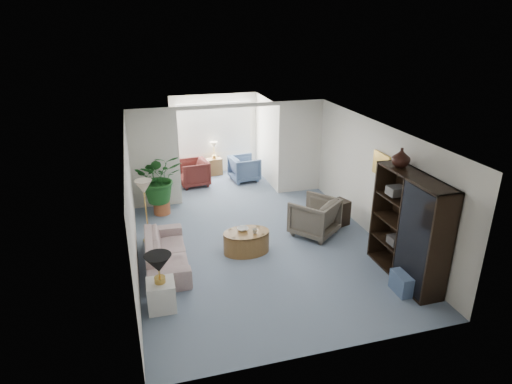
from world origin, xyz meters
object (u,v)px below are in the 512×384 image
object	(u,v)px
framed_picture	(382,165)
coffee_bowl	(243,229)
end_table	(161,295)
ottoman	(407,282)
coffee_table	(246,242)
side_table_dark	(337,213)
sunroom_chair_maroon	(193,173)
coffee_cup	(255,231)
sofa	(166,252)
floor_lamp	(144,187)
sunroom_table	(215,166)
sunroom_chair_blue	(244,169)
plant_pot	(162,207)
wingback_chair	(314,217)
entertainment_cabinet	(409,228)
cabinet_urn	(401,157)
table_lamp	(158,264)

from	to	relation	value
framed_picture	coffee_bowl	xyz separation A→B (m)	(-2.85, 0.32, -1.22)
end_table	ottoman	xyz separation A→B (m)	(4.17, -0.68, -0.07)
coffee_table	side_table_dark	size ratio (longest dim) A/B	1.63
end_table	sunroom_chair_maroon	xyz separation A→B (m)	(1.33, 5.55, 0.12)
ottoman	side_table_dark	bearing A→B (deg)	90.40
coffee_cup	sofa	bearing A→B (deg)	179.49
coffee_table	framed_picture	bearing A→B (deg)	-4.58
floor_lamp	sunroom_table	distance (m)	4.53
sofa	end_table	size ratio (longest dim) A/B	3.95
coffee_cup	sunroom_chair_blue	xyz separation A→B (m)	(0.87, 4.21, -0.13)
side_table_dark	sunroom_chair_maroon	xyz separation A→B (m)	(-2.82, 3.45, 0.08)
plant_pot	end_table	bearing A→B (deg)	-94.50
end_table	floor_lamp	distance (m)	2.65
end_table	floor_lamp	size ratio (longest dim) A/B	1.38
framed_picture	coffee_cup	size ratio (longest dim) A/B	5.00
end_table	wingback_chair	size ratio (longest dim) A/B	0.54
entertainment_cabinet	framed_picture	bearing A→B (deg)	80.92
coffee_cup	sunroom_table	xyz separation A→B (m)	(0.12, 4.96, -0.24)
floor_lamp	coffee_cup	world-z (taller)	floor_lamp
coffee_table	entertainment_cabinet	bearing A→B (deg)	-32.93
entertainment_cabinet	ottoman	xyz separation A→B (m)	(-0.21, -0.45, -0.81)
ottoman	coffee_table	bearing A→B (deg)	138.08
coffee_table	coffee_cup	world-z (taller)	coffee_cup
coffee_cup	sunroom_table	bearing A→B (deg)	88.67
sunroom_table	coffee_cup	bearing A→B (deg)	-91.33
coffee_bowl	coffee_cup	xyz separation A→B (m)	(0.20, -0.20, 0.02)
coffee_bowl	ottoman	world-z (taller)	coffee_bowl
floor_lamp	plant_pot	distance (m)	1.79
cabinet_urn	sunroom_table	bearing A→B (deg)	110.91
coffee_bowl	coffee_table	bearing A→B (deg)	-63.43
side_table_dark	plant_pot	distance (m)	4.22
coffee_cup	plant_pot	xyz separation A→B (m)	(-1.66, 2.49, -0.34)
plant_pot	coffee_cup	bearing A→B (deg)	-56.25
coffee_table	sunroom_chair_blue	distance (m)	4.24
floor_lamp	coffee_bowl	distance (m)	2.21
framed_picture	sofa	size ratio (longest dim) A/B	0.25
entertainment_cabinet	wingback_chair	bearing A→B (deg)	114.75
table_lamp	sunroom_table	world-z (taller)	table_lamp
coffee_table	side_table_dark	distance (m)	2.43
sunroom_chair_blue	plant_pot	bearing A→B (deg)	117.06
floor_lamp	coffee_cup	size ratio (longest dim) A/B	3.60
coffee_cup	plant_pot	bearing A→B (deg)	123.75
coffee_cup	sunroom_chair_blue	distance (m)	4.30
coffee_bowl	plant_pot	size ratio (longest dim) A/B	0.57
end_table	floor_lamp	xyz separation A→B (m)	(-0.09, 2.45, 1.00)
end_table	coffee_bowl	distance (m)	2.35
table_lamp	sunroom_chair_maroon	xyz separation A→B (m)	(1.33, 5.55, -0.48)
sofa	side_table_dark	world-z (taller)	side_table_dark
cabinet_urn	sofa	bearing A→B (deg)	165.54
sunroom_table	table_lamp	bearing A→B (deg)	-108.26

